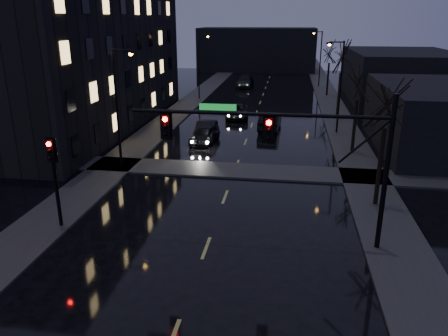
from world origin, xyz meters
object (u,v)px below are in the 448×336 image
(oncoming_car_a, at_px, (205,134))
(oncoming_car_c, at_px, (237,111))
(oncoming_car_b, at_px, (206,130))
(lead_car, at_px, (270,121))
(oncoming_car_d, at_px, (245,81))

(oncoming_car_a, distance_m, oncoming_car_c, 10.00)
(oncoming_car_b, xyz_separation_m, oncoming_car_c, (1.65, 8.68, -0.06))
(oncoming_car_b, xyz_separation_m, lead_car, (5.25, 4.11, 0.08))
(oncoming_car_c, bearing_deg, oncoming_car_a, -104.20)
(oncoming_car_c, height_order, oncoming_car_d, oncoming_car_d)
(oncoming_car_a, xyz_separation_m, oncoming_car_b, (-0.13, 1.20, 0.03))
(lead_car, bearing_deg, oncoming_car_c, -48.53)
(oncoming_car_b, distance_m, oncoming_car_d, 29.90)
(oncoming_car_b, bearing_deg, oncoming_car_c, 76.80)
(oncoming_car_b, relative_size, oncoming_car_c, 0.92)
(oncoming_car_b, distance_m, oncoming_car_c, 8.84)
(lead_car, bearing_deg, oncoming_car_b, 41.32)
(oncoming_car_a, bearing_deg, oncoming_car_d, 97.65)
(oncoming_car_a, relative_size, lead_car, 0.84)
(oncoming_car_a, xyz_separation_m, oncoming_car_d, (0.19, 31.10, 0.09))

